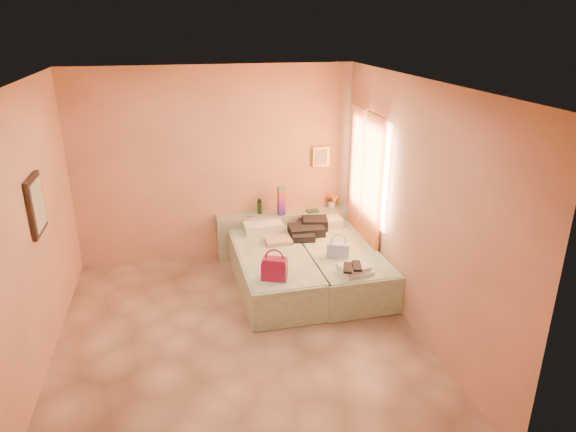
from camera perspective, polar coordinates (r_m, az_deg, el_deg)
The scene contains 16 objects.
ground at distance 5.99m, azimuth -5.40°, elevation -13.21°, with size 4.50×4.50×0.00m, color tan.
room_walls at distance 5.76m, azimuth -4.70°, elevation 5.12°, with size 4.02×4.51×2.81m.
headboard_ledge at distance 7.80m, azimuth -0.35°, elevation -1.87°, with size 2.05×0.30×0.65m, color #A1AA8B.
bed_left at distance 6.83m, azimuth -1.59°, elevation -6.06°, with size 0.90×2.00×0.50m, color beige.
bed_right at distance 7.04m, azimuth 5.65°, elevation -5.31°, with size 0.90×2.00×0.50m, color beige.
water_bottle at distance 7.62m, azimuth -3.18°, elevation 1.06°, with size 0.06×0.06×0.22m, color #14391A.
rainbow_box at distance 7.54m, azimuth -0.77°, elevation 1.70°, with size 0.10×0.10×0.43m, color maroon.
small_dish at distance 7.56m, azimuth -4.18°, elevation 0.08°, with size 0.12×0.12×0.03m, color #519470.
green_book at distance 7.72m, azimuth 2.72°, elevation 0.55°, with size 0.18×0.13×0.03m, color #254631.
flower_vase at distance 7.89m, azimuth 4.95°, elevation 1.86°, with size 0.20×0.20×0.26m, color silver.
magenta_handbag at distance 6.03m, azimuth -1.52°, elevation -5.84°, with size 0.29×0.16×0.27m, color maroon.
khaki_garment at distance 7.02m, azimuth -1.10°, elevation -2.75°, with size 0.36×0.28×0.06m, color tan.
clothes_pile at distance 7.29m, azimuth 2.38°, elevation -1.41°, with size 0.53×0.53×0.16m, color black.
blue_handbag at distance 6.63m, azimuth 5.60°, elevation -3.79°, with size 0.28×0.12×0.18m, color #456DA6.
towel_stack at distance 6.24m, azimuth 7.52°, elevation -5.92°, with size 0.35×0.30×0.10m, color white.
sandal_pair at distance 6.16m, azimuth 7.19°, elevation -5.66°, with size 0.20×0.26×0.03m, color black.
Camera 1 is at (-0.52, -4.93, 3.36)m, focal length 32.00 mm.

